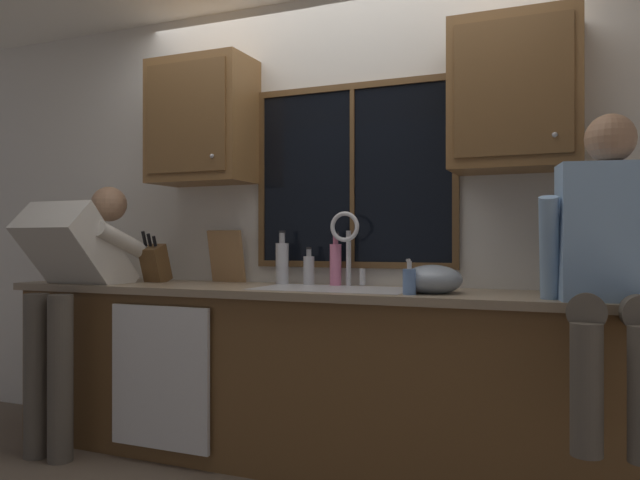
{
  "coord_description": "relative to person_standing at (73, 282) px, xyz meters",
  "views": [
    {
      "loc": [
        1.28,
        -3.27,
        1.17
      ],
      "look_at": [
        0.02,
        -0.3,
        1.17
      ],
      "focal_mm": 35.16,
      "sensor_mm": 36.0,
      "label": 1
    }
  ],
  "objects": [
    {
      "name": "back_wall",
      "position": [
        1.36,
        0.64,
        0.34
      ],
      "size": [
        5.9,
        0.12,
        2.55
      ],
      "primitive_type": "cube",
      "color": "silver",
      "rests_on": "floor"
    },
    {
      "name": "window_frame_top",
      "position": [
        1.46,
        0.56,
        1.08
      ],
      "size": [
        1.17,
        0.02,
        0.04
      ],
      "primitive_type": "cube",
      "color": "brown"
    },
    {
      "name": "bottle_tall_clear",
      "position": [
        1.07,
        0.47,
        0.11
      ],
      "size": [
        0.07,
        0.07,
        0.3
      ],
      "color": "#B7B7BC",
      "rests_on": "countertop"
    },
    {
      "name": "upper_cabinet_right",
      "position": [
        2.34,
        0.41,
        0.92
      ],
      "size": [
        0.6,
        0.36,
        0.72
      ],
      "color": "brown"
    },
    {
      "name": "upper_cabinet_left",
      "position": [
        0.58,
        0.41,
        0.92
      ],
      "size": [
        0.6,
        0.36,
        0.72
      ],
      "color": "brown"
    },
    {
      "name": "lower_cabinet_run",
      "position": [
        1.36,
        0.29,
        -0.5
      ],
      "size": [
        3.5,
        0.58,
        0.88
      ],
      "primitive_type": "cube",
      "color": "brown",
      "rests_on": "floor"
    },
    {
      "name": "bottle_green_glass",
      "position": [
        1.38,
        0.49,
        0.11
      ],
      "size": [
        0.06,
        0.06,
        0.3
      ],
      "color": "pink",
      "rests_on": "countertop"
    },
    {
      "name": "faucet",
      "position": [
        1.46,
        0.46,
        0.24
      ],
      "size": [
        0.18,
        0.09,
        0.4
      ],
      "color": "silver",
      "rests_on": "countertop"
    },
    {
      "name": "mixing_bowl",
      "position": [
        1.98,
        0.22,
        0.05
      ],
      "size": [
        0.28,
        0.28,
        0.14
      ],
      "primitive_type": "ellipsoid",
      "color": "#8C99A8",
      "rests_on": "countertop"
    },
    {
      "name": "cutting_board",
      "position": [
        0.69,
        0.5,
        0.14
      ],
      "size": [
        0.22,
        0.08,
        0.31
      ],
      "primitive_type": "cube",
      "rotation": [
        0.21,
        0.0,
        0.0
      ],
      "color": "#997047",
      "rests_on": "countertop"
    },
    {
      "name": "knife_block",
      "position": [
        0.29,
        0.35,
        0.09
      ],
      "size": [
        0.12,
        0.18,
        0.32
      ],
      "color": "brown",
      "rests_on": "countertop"
    },
    {
      "name": "sink",
      "position": [
        1.46,
        0.28,
        -0.11
      ],
      "size": [
        0.8,
        0.46,
        0.21
      ],
      "color": "#B7B7BC",
      "rests_on": "lower_cabinet_run"
    },
    {
      "name": "soap_dispenser",
      "position": [
        1.9,
        0.1,
        0.05
      ],
      "size": [
        0.06,
        0.07,
        0.16
      ],
      "color": "#668CCC",
      "rests_on": "countertop"
    },
    {
      "name": "window_frame_bottom",
      "position": [
        1.46,
        0.56,
        0.1
      ],
      "size": [
        1.17,
        0.02,
        0.04
      ],
      "primitive_type": "cube",
      "color": "brown"
    },
    {
      "name": "bottle_amber_small",
      "position": [
        1.23,
        0.48,
        0.07
      ],
      "size": [
        0.06,
        0.06,
        0.21
      ],
      "color": "#B7B7BC",
      "rests_on": "countertop"
    },
    {
      "name": "window_glass",
      "position": [
        1.46,
        0.57,
        0.59
      ],
      "size": [
        1.1,
        0.02,
        0.95
      ],
      "primitive_type": "cube",
      "color": "black"
    },
    {
      "name": "countertop",
      "position": [
        1.36,
        0.27,
        -0.04
      ],
      "size": [
        3.56,
        0.62,
        0.04
      ],
      "primitive_type": "cube",
      "color": "gray",
      "rests_on": "lower_cabinet_run"
    },
    {
      "name": "person_standing",
      "position": [
        0.0,
        0.0,
        0.0
      ],
      "size": [
        0.53,
        0.72,
        1.49
      ],
      "color": "#595147",
      "rests_on": "floor"
    },
    {
      "name": "dishwasher_front",
      "position": [
        0.61,
        -0.03,
        -0.48
      ],
      "size": [
        0.6,
        0.02,
        0.74
      ],
      "primitive_type": "cube",
      "color": "white"
    },
    {
      "name": "window_mullion_center",
      "position": [
        1.46,
        0.56,
        0.59
      ],
      "size": [
        0.02,
        0.02,
        0.95
      ],
      "primitive_type": "cube",
      "color": "brown"
    },
    {
      "name": "window_frame_left",
      "position": [
        0.89,
        0.56,
        0.59
      ],
      "size": [
        0.04,
        0.02,
        0.95
      ],
      "primitive_type": "cube",
      "color": "brown"
    },
    {
      "name": "window_frame_right",
      "position": [
        2.02,
        0.56,
        0.59
      ],
      "size": [
        0.03,
        0.02,
        0.95
      ],
      "primitive_type": "cube",
      "color": "brown"
    },
    {
      "name": "person_sitting_on_counter",
      "position": [
        2.73,
        0.01,
        0.17
      ],
      "size": [
        0.54,
        0.63,
        1.26
      ],
      "color": "#595147",
      "rests_on": "countertop"
    }
  ]
}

